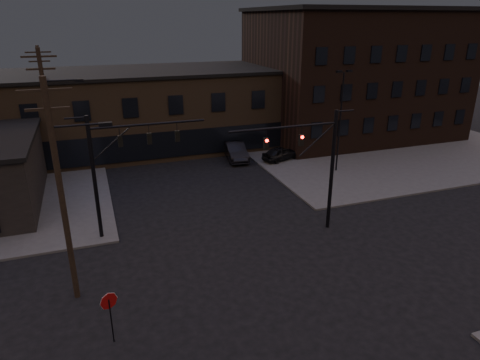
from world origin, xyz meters
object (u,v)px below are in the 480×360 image
at_px(traffic_signal_far, 115,162).
at_px(car_crossing, 235,151).
at_px(parked_car_lot_a, 281,153).
at_px(traffic_signal_near, 317,159).
at_px(stop_sign, 110,306).
at_px(parked_car_lot_b, 330,136).

height_order(traffic_signal_far, car_crossing, traffic_signal_far).
relative_size(parked_car_lot_a, car_crossing, 0.76).
distance_m(traffic_signal_near, stop_sign, 15.17).
height_order(traffic_signal_near, stop_sign, traffic_signal_near).
bearing_deg(car_crossing, traffic_signal_near, -83.84).
bearing_deg(car_crossing, traffic_signal_far, -127.20).
distance_m(traffic_signal_near, car_crossing, 16.72).
xyz_separation_m(stop_sign, parked_car_lot_a, (17.48, 20.55, -1.03)).
height_order(traffic_signal_far, stop_sign, traffic_signal_far).
relative_size(traffic_signal_far, stop_sign, 3.23).
bearing_deg(traffic_signal_near, car_crossing, 89.49).
distance_m(traffic_signal_far, car_crossing, 18.11).
bearing_deg(parked_car_lot_a, car_crossing, 43.45).
xyz_separation_m(traffic_signal_near, traffic_signal_far, (-12.07, 3.50, 0.08)).
distance_m(traffic_signal_near, parked_car_lot_b, 22.47).
distance_m(stop_sign, parked_car_lot_a, 27.00).
bearing_deg(parked_car_lot_b, stop_sign, 126.32).
bearing_deg(parked_car_lot_a, parked_car_lot_b, -80.36).
xyz_separation_m(traffic_signal_near, stop_sign, (-13.36, -6.49, -3.09)).
bearing_deg(traffic_signal_near, parked_car_lot_b, 56.28).
distance_m(parked_car_lot_a, parked_car_lot_b, 9.20).
height_order(traffic_signal_near, car_crossing, traffic_signal_near).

